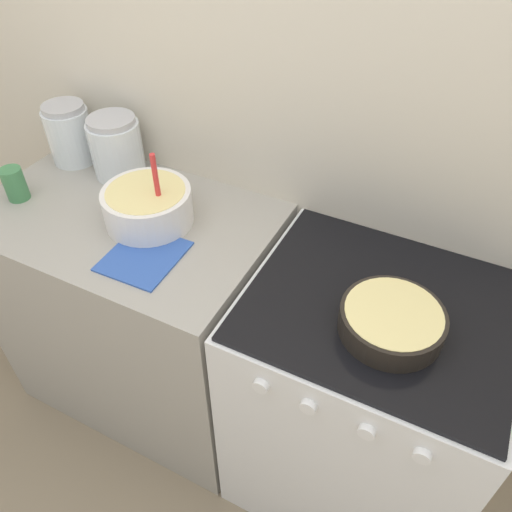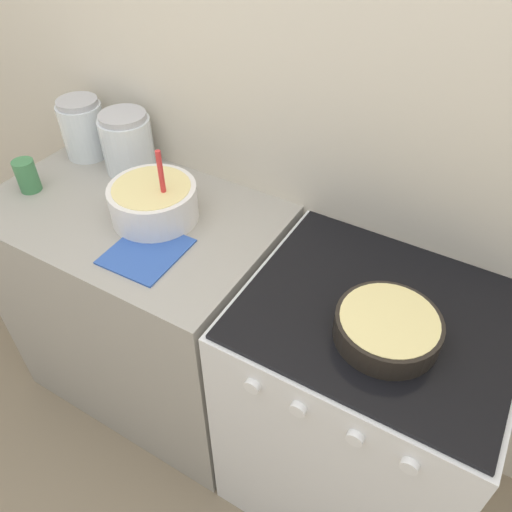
{
  "view_description": "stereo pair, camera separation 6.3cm",
  "coord_description": "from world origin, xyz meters",
  "px_view_note": "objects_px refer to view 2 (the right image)",
  "views": [
    {
      "loc": [
        0.47,
        -0.62,
        1.87
      ],
      "look_at": [
        0.02,
        0.28,
        0.96
      ],
      "focal_mm": 35.0,
      "sensor_mm": 36.0,
      "label": 1
    },
    {
      "loc": [
        0.52,
        -0.59,
        1.87
      ],
      "look_at": [
        0.02,
        0.28,
        0.96
      ],
      "focal_mm": 35.0,
      "sensor_mm": 36.0,
      "label": 2
    }
  ],
  "objects_px": {
    "baking_pan": "(387,327)",
    "storage_jar_left": "(84,132)",
    "mixing_bowl": "(153,200)",
    "stove": "(356,407)",
    "storage_jar_middle": "(128,146)",
    "tin_can": "(27,176)"
  },
  "relations": [
    {
      "from": "mixing_bowl",
      "to": "tin_can",
      "type": "height_order",
      "value": "mixing_bowl"
    },
    {
      "from": "tin_can",
      "to": "baking_pan",
      "type": "bearing_deg",
      "value": -0.09
    },
    {
      "from": "mixing_bowl",
      "to": "storage_jar_middle",
      "type": "bearing_deg",
      "value": 144.58
    },
    {
      "from": "storage_jar_left",
      "to": "baking_pan",
      "type": "bearing_deg",
      "value": -12.43
    },
    {
      "from": "stove",
      "to": "storage_jar_middle",
      "type": "distance_m",
      "value": 1.15
    },
    {
      "from": "stove",
      "to": "baking_pan",
      "type": "height_order",
      "value": "baking_pan"
    },
    {
      "from": "stove",
      "to": "storage_jar_middle",
      "type": "bearing_deg",
      "value": 168.75
    },
    {
      "from": "mixing_bowl",
      "to": "baking_pan",
      "type": "relative_size",
      "value": 1.06
    },
    {
      "from": "mixing_bowl",
      "to": "storage_jar_left",
      "type": "height_order",
      "value": "mixing_bowl"
    },
    {
      "from": "baking_pan",
      "to": "storage_jar_left",
      "type": "distance_m",
      "value": 1.27
    },
    {
      "from": "baking_pan",
      "to": "tin_can",
      "type": "xyz_separation_m",
      "value": [
        -1.24,
        0.0,
        0.02
      ]
    },
    {
      "from": "stove",
      "to": "storage_jar_middle",
      "type": "relative_size",
      "value": 4.37
    },
    {
      "from": "stove",
      "to": "mixing_bowl",
      "type": "relative_size",
      "value": 3.4
    },
    {
      "from": "stove",
      "to": "storage_jar_middle",
      "type": "xyz_separation_m",
      "value": [
        -0.99,
        0.2,
        0.55
      ]
    },
    {
      "from": "stove",
      "to": "storage_jar_left",
      "type": "distance_m",
      "value": 1.33
    },
    {
      "from": "storage_jar_left",
      "to": "storage_jar_middle",
      "type": "height_order",
      "value": "storage_jar_left"
    },
    {
      "from": "baking_pan",
      "to": "storage_jar_left",
      "type": "bearing_deg",
      "value": 167.57
    },
    {
      "from": "mixing_bowl",
      "to": "storage_jar_middle",
      "type": "relative_size",
      "value": 1.28
    },
    {
      "from": "baking_pan",
      "to": "storage_jar_left",
      "type": "xyz_separation_m",
      "value": [
        -1.24,
        0.27,
        0.05
      ]
    },
    {
      "from": "mixing_bowl",
      "to": "storage_jar_middle",
      "type": "distance_m",
      "value": 0.31
    },
    {
      "from": "mixing_bowl",
      "to": "baking_pan",
      "type": "bearing_deg",
      "value": -6.81
    },
    {
      "from": "stove",
      "to": "storage_jar_middle",
      "type": "height_order",
      "value": "storage_jar_middle"
    }
  ]
}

